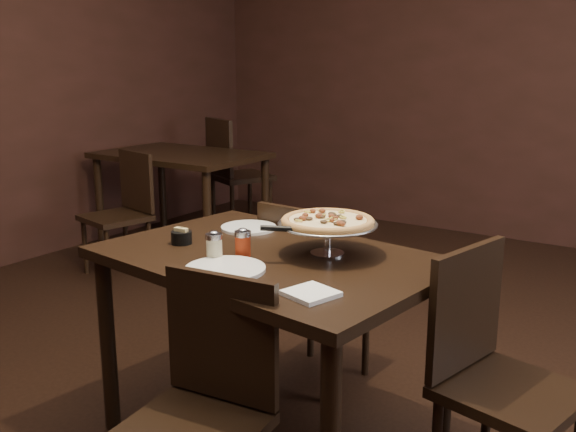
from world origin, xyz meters
The scene contains 16 objects.
room centered at (0.06, 0.03, 1.40)m, with size 6.04×7.04×2.84m.
dining_table centered at (-0.07, -0.09, 0.67)m, with size 1.34×0.99×0.78m.
background_table centered at (-2.20, 1.75, 0.68)m, with size 1.25×0.83×0.78m.
pizza_stand centered at (0.11, 0.03, 0.90)m, with size 0.37×0.37×0.15m.
parmesan_shaker centered at (-0.20, -0.25, 0.83)m, with size 0.06×0.06×0.11m.
pepper_flake_shaker centered at (-0.14, -0.16, 0.83)m, with size 0.06×0.06×0.11m.
packet_caddy centered at (-0.44, -0.16, 0.80)m, with size 0.08×0.08×0.06m.
napkin_stack centered at (0.28, -0.37, 0.78)m, with size 0.14×0.14×0.01m, color white.
plate_left centered at (-0.35, 0.16, 0.78)m, with size 0.24×0.24×0.01m, color white.
plate_near centered at (-0.08, -0.33, 0.78)m, with size 0.27×0.27×0.01m, color white.
serving_spatula centered at (0.02, -0.15, 0.90)m, with size 0.17×0.17×0.03m.
chair_far centered at (-0.19, 0.40, 0.47)m, with size 0.43×0.43×0.86m.
chair_near centered at (0.06, -0.63, 0.46)m, with size 0.43×0.43×0.84m.
chair_side centered at (0.74, 0.05, 0.48)m, with size 0.49×0.49×0.87m.
bg_chair_far centered at (-2.23, 2.44, 0.54)m, with size 0.62×0.62×0.99m.
bg_chair_near centered at (-2.14, 1.09, 0.47)m, with size 0.48×0.48×0.86m.
Camera 1 is at (1.23, -1.95, 1.47)m, focal length 40.00 mm.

